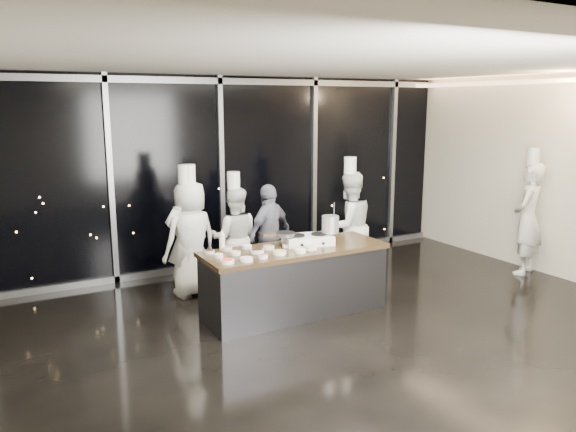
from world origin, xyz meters
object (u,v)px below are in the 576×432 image
stove (308,239)px  demo_counter (294,280)px  stock_pot (330,224)px  chef_right (349,226)px  chef_left (191,238)px  chef_side (528,218)px  chef_far_left (187,238)px  guest (270,233)px  frying_pan (284,234)px  chef_center (235,237)px

stove → demo_counter: bearing=-149.7°
stove → stock_pot: 0.37m
demo_counter → stock_pot: size_ratio=10.73×
stove → chef_right: chef_right is taller
chef_left → chef_side: bearing=150.4°
chef_left → demo_counter: bearing=112.7°
chef_far_left → chef_right: size_ratio=0.98×
chef_side → guest: bearing=-47.0°
chef_right → chef_side: (2.72, -1.14, 0.06)m
guest → stove: bearing=62.3°
stove → chef_far_left: (-1.25, 1.29, -0.11)m
stove → frying_pan: (-0.33, 0.06, 0.10)m
stock_pot → chef_left: chef_left is taller
demo_counter → frying_pan: (-0.08, 0.13, 0.61)m
chef_right → chef_side: chef_side is taller
chef_right → chef_side: bearing=158.5°
chef_side → demo_counter: bearing=-27.5°
demo_counter → stove: size_ratio=3.49×
guest → chef_far_left: bearing=-23.3°
chef_left → chef_side: size_ratio=0.93×
demo_counter → frying_pan: bearing=119.9°
frying_pan → guest: guest is taller
demo_counter → chef_left: size_ratio=1.29×
stock_pot → chef_right: bearing=43.9°
frying_pan → chef_far_left: (-0.92, 1.23, -0.20)m
frying_pan → stove: bearing=3.1°
chef_right → chef_side: size_ratio=0.95×
chef_center → guest: (0.59, -0.01, -0.01)m
demo_counter → stock_pot: (0.55, 0.01, 0.70)m
demo_counter → chef_left: (-0.95, 1.35, 0.40)m
stock_pot → chef_left: (-1.50, 1.35, -0.30)m
frying_pan → chef_right: 1.75m
guest → demo_counter: bearing=52.4°
demo_counter → chef_center: size_ratio=1.39×
demo_counter → stove: stove is taller
chef_left → chef_center: 0.70m
frying_pan → chef_center: (-0.18, 1.25, -0.28)m
stove → chef_far_left: 1.80m
stove → stock_pot: stock_pot is taller
stove → chef_left: chef_left is taller
chef_center → chef_side: 4.74m
chef_far_left → chef_center: bearing=-176.3°
chef_left → stove: bearing=120.9°
chef_center → chef_right: chef_right is taller
frying_pan → chef_far_left: 1.55m
chef_side → chef_right: bearing=-46.9°
stove → chef_left: 1.75m
frying_pan → chef_far_left: chef_far_left is taller
frying_pan → chef_side: (4.28, -0.37, -0.13)m
stove → chef_left: size_ratio=0.37×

